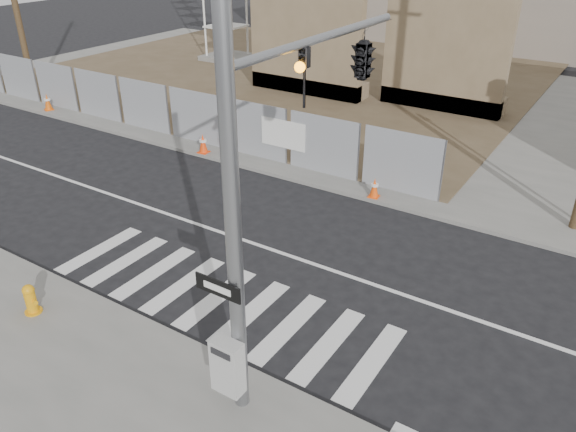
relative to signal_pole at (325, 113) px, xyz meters
The scene contains 11 objects.
ground 5.77m from the signal_pole, 140.66° to the left, with size 100.00×100.00×0.00m, color black.
sidewalk_far 16.91m from the signal_pole, 98.84° to the left, with size 50.00×20.00×0.12m, color slate.
signal_pole is the anchor object (origin of this frame).
chain_link_fence 14.80m from the signal_pole, 150.58° to the left, with size 24.60×0.04×2.00m, color gray.
concrete_wall_left 17.92m from the signal_pole, 122.11° to the left, with size 6.00×1.30×8.00m.
concrete_wall_right 16.46m from the signal_pole, 100.52° to the left, with size 5.50×1.30×8.00m.
fire_hydrant 7.65m from the signal_pole, 149.87° to the right, with size 0.48×0.48×0.72m.
traffic_cone_a 19.58m from the signal_pole, 160.14° to the left, with size 0.50×0.50×0.75m.
traffic_cone_b 14.52m from the signal_pole, 148.25° to the left, with size 0.39×0.39×0.64m.
traffic_cone_c 11.46m from the signal_pole, 143.84° to the left, with size 0.40×0.40×0.72m.
traffic_cone_d 7.80m from the signal_pole, 104.41° to the left, with size 0.36×0.36×0.63m.
Camera 1 is at (7.21, -10.57, 7.86)m, focal length 35.00 mm.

